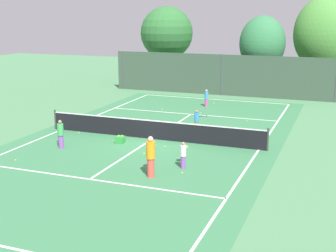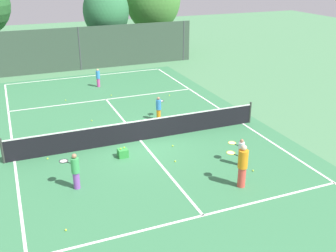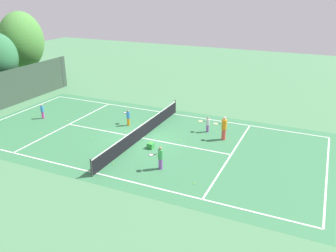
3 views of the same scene
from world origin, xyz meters
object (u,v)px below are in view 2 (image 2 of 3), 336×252
Objects in this scene: player_0 at (98,78)px; tennis_ball_3 at (66,230)px; tennis_ball_4 at (92,121)px; tennis_ball_7 at (175,161)px; tennis_ball_5 at (253,171)px; tennis_ball_1 at (169,95)px; tennis_ball_9 at (173,146)px; player_1 at (75,170)px; tennis_ball_10 at (97,81)px; tennis_ball_8 at (48,159)px; player_4 at (242,165)px; tennis_ball_6 at (139,126)px; tennis_ball_2 at (111,95)px; ball_crate at (123,153)px; player_2 at (159,108)px; player_3 at (240,151)px; tennis_ball_0 at (66,100)px.

player_0 is 15.36m from tennis_ball_3.
tennis_ball_7 is at bearing -69.33° from tennis_ball_4.
tennis_ball_4 is at bearing 121.48° from tennis_ball_5.
tennis_ball_1 and tennis_ball_9 have the same top height.
player_1 is 14.17m from tennis_ball_10.
player_4 is at bearing -37.93° from tennis_ball_8.
tennis_ball_10 is at bearing 67.04° from tennis_ball_8.
tennis_ball_6 is 5.07m from tennis_ball_8.
tennis_ball_9 is at bearing -84.85° from player_0.
tennis_ball_8 is at bearing -126.59° from tennis_ball_4.
tennis_ball_9 is (0.49, 1.42, 0.00)m from tennis_ball_7.
player_1 reaches higher than tennis_ball_2.
tennis_ball_6 is 2.89m from tennis_ball_9.
ball_crate is (-3.34, 3.96, -0.68)m from player_4.
tennis_ball_9 is (5.34, -0.84, 0.00)m from tennis_ball_8.
ball_crate reaches higher than tennis_ball_7.
player_2 is 1.09× the size of player_3.
tennis_ball_2 is at bearing 97.70° from player_4.
tennis_ball_7 is at bearing -103.00° from player_2.
tennis_ball_9 is 1.00× the size of tennis_ball_10.
tennis_ball_3 is (-4.75, -12.49, 0.00)m from tennis_ball_2.
player_1 is 4.23m from tennis_ball_7.
tennis_ball_7 is 1.00× the size of tennis_ball_10.
player_3 reaches higher than tennis_ball_1.
player_2 is 5.06m from tennis_ball_2.
player_1 is 6.52m from player_3.
ball_crate is at bearing -18.06° from tennis_ball_8.
player_4 is at bearing -120.16° from player_3.
tennis_ball_0 is (-5.27, 10.87, -0.57)m from player_3.
player_2 is at bearing -80.88° from tennis_ball_10.
tennis_ball_4 is 9.06m from tennis_ball_5.
player_1 is at bearing -107.05° from tennis_ball_4.
tennis_ball_2 is (0.27, -2.19, -0.58)m from player_0.
tennis_ball_1 and tennis_ball_3 have the same top height.
tennis_ball_3 is at bearing -110.84° from tennis_ball_2.
player_2 is 4.87m from tennis_ball_7.
tennis_ball_6 is (2.74, -5.44, 0.00)m from tennis_ball_0.
tennis_ball_3 is 6.94m from tennis_ball_9.
tennis_ball_6 is (-1.67, 6.91, -0.83)m from player_4.
player_1 is 0.83× the size of player_4.
player_3 is 17.54× the size of tennis_ball_1.
player_1 is 10.85m from tennis_ball_2.
player_4 is at bearing 2.22° from tennis_ball_3.
tennis_ball_5 is 15.25m from tennis_ball_10.
tennis_ball_4 is at bearing 110.67° from tennis_ball_7.
tennis_ball_5 is 8.47m from tennis_ball_8.
tennis_ball_1 is 3.58m from tennis_ball_2.
player_4 reaches higher than tennis_ball_6.
player_3 is 0.91m from tennis_ball_5.
tennis_ball_1 and tennis_ball_4 have the same top height.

